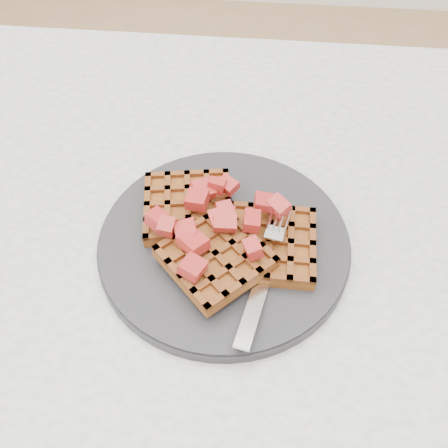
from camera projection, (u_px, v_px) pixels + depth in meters
ground at (260, 424)px, 1.17m from camera, size 4.00×4.00×0.00m
table at (287, 277)px, 0.68m from camera, size 1.20×0.80×0.75m
plate at (224, 242)px, 0.56m from camera, size 0.28×0.28×0.02m
waffles at (224, 234)px, 0.55m from camera, size 0.20×0.20×0.03m
strawberry_pile at (224, 216)px, 0.53m from camera, size 0.15×0.15×0.02m
fork at (266, 268)px, 0.52m from camera, size 0.06×0.18×0.02m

